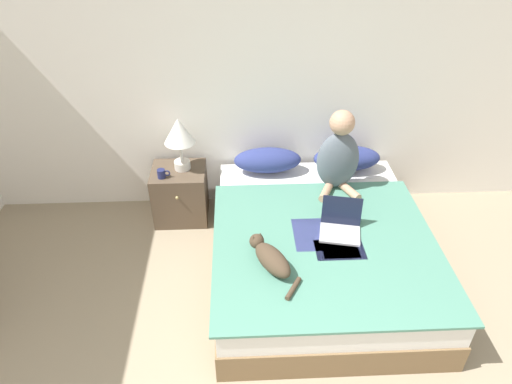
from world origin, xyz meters
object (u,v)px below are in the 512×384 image
Objects in this scene: nightstand at (181,194)px; bed at (319,249)px; person_sitting at (338,155)px; pillow_far at (347,158)px; table_lamp at (179,134)px; cat_tabby at (271,258)px; coffee_mug at (162,174)px; laptop_open at (340,226)px; pillow_near at (268,160)px.

bed is at bearing -33.70° from nightstand.
bed is 2.79× the size of person_sitting.
pillow_far is 1.56m from table_lamp.
coffee_mug is (-0.89, 1.11, 0.02)m from cat_tabby.
person_sitting is 2.03× the size of laptop_open.
coffee_mug reaches higher than nightstand.
pillow_far reaches higher than nightstand.
pillow_far is 1.15× the size of cat_tabby.
person_sitting is 1.53m from nightstand.
coffee_mug is (-1.54, 0.12, -0.22)m from person_sitting.
table_lamp is (0.04, 0.03, 0.62)m from nightstand.
table_lamp is at bearing 36.54° from nightstand.
pillow_near is 0.69m from person_sitting.
pillow_near reaches higher than nightstand.
cat_tabby is 1.47m from nightstand.
pillow_near and pillow_far have the same top height.
table_lamp is at bearing 157.77° from laptop_open.
table_lamp is (-0.72, 1.26, 0.34)m from cat_tabby.
nightstand is 0.35m from coffee_mug.
cat_tabby is (-0.44, -0.42, 0.32)m from bed.
table_lamp reaches higher than coffee_mug.
pillow_far is at bearing 0.00° from pillow_near.
coffee_mug is at bearing -174.21° from pillow_far.
bed is at bearing -27.29° from coffee_mug.
pillow_near is at bearing -32.87° from cat_tabby.
laptop_open is 0.72× the size of table_lamp.
table_lamp is (-0.79, -0.02, 0.31)m from pillow_near.
laptop_open is at bearing -22.35° from bed.
pillow_near is at bearing 3.91° from nightstand.
pillow_far is 1.61m from nightstand.
table_lamp is at bearing 168.82° from person_sitting.
bed is 17.51× the size of coffee_mug.
pillow_far reaches higher than coffee_mug.
pillow_far is at bearing 61.80° from person_sitting.
cat_tabby is at bearing -51.12° from coffee_mug.
pillow_near is 1.19× the size of nightstand.
person_sitting is 1.39× the size of nightstand.
person_sitting is at bearing 69.22° from bed.
cat_tabby is 1.51× the size of laptop_open.
pillow_near is at bearing 10.21° from coffee_mug.
pillow_near is 1.00× the size of pillow_far.
laptop_open is at bearing -34.48° from table_lamp.
laptop_open is 1.64m from coffee_mug.
laptop_open is (-0.24, -0.91, -0.06)m from pillow_far.
pillow_near is at bearing 1.81° from table_lamp.
person_sitting reaches higher than bed.
bed is at bearing -110.78° from person_sitting.
table_lamp reaches higher than cat_tabby.
table_lamp is at bearing -0.11° from cat_tabby.
cat_tabby is at bearing -123.34° from person_sitting.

